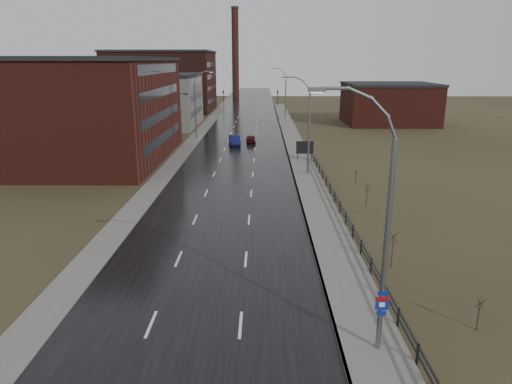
{
  "coord_description": "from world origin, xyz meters",
  "views": [
    {
      "loc": [
        3.35,
        -16.5,
        13.08
      ],
      "look_at": [
        2.91,
        18.31,
        3.0
      ],
      "focal_mm": 32.0,
      "sensor_mm": 36.0,
      "label": 1
    }
  ],
  "objects_px": {
    "billboard": "(305,148)",
    "car_near": "(235,141)",
    "streetlight_main": "(380,229)",
    "car_far": "(251,139)"
  },
  "relations": [
    {
      "from": "streetlight_main",
      "to": "car_near",
      "type": "height_order",
      "value": "streetlight_main"
    },
    {
      "from": "streetlight_main",
      "to": "billboard",
      "type": "distance_m",
      "value": 41.82
    },
    {
      "from": "streetlight_main",
      "to": "car_far",
      "type": "bearing_deg",
      "value": 97.06
    },
    {
      "from": "car_near",
      "to": "car_far",
      "type": "height_order",
      "value": "car_near"
    },
    {
      "from": "billboard",
      "to": "streetlight_main",
      "type": "bearing_deg",
      "value": -90.86
    },
    {
      "from": "car_near",
      "to": "streetlight_main",
      "type": "bearing_deg",
      "value": -87.2
    },
    {
      "from": "billboard",
      "to": "car_near",
      "type": "xyz_separation_m",
      "value": [
        -10.07,
        11.72,
        -1.04
      ]
    },
    {
      "from": "billboard",
      "to": "car_near",
      "type": "bearing_deg",
      "value": 130.69
    },
    {
      "from": "car_near",
      "to": "car_far",
      "type": "distance_m",
      "value": 3.48
    },
    {
      "from": "billboard",
      "to": "car_far",
      "type": "distance_m",
      "value": 16.0
    }
  ]
}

